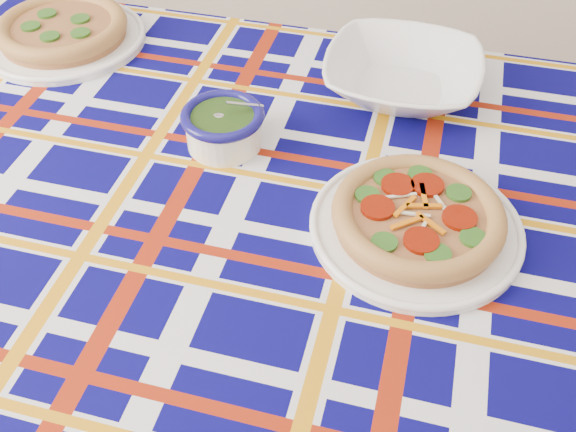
% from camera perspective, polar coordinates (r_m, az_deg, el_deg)
% --- Properties ---
extents(dining_table, '(1.91, 1.33, 0.84)m').
position_cam_1_polar(dining_table, '(1.10, 0.78, -2.54)').
color(dining_table, brown).
rests_on(dining_table, floor).
extents(tablecloth, '(1.95, 1.37, 0.12)m').
position_cam_1_polar(tablecloth, '(1.08, 0.80, -1.56)').
color(tablecloth, '#070451').
rests_on(tablecloth, dining_table).
extents(main_focaccia_plate, '(0.41, 0.41, 0.07)m').
position_cam_1_polar(main_focaccia_plate, '(0.99, 11.47, 0.01)').
color(main_focaccia_plate, '#9B6037').
rests_on(main_focaccia_plate, tablecloth).
extents(pesto_bowl, '(0.17, 0.17, 0.09)m').
position_cam_1_polar(pesto_bowl, '(1.14, -5.79, 8.09)').
color(pesto_bowl, black).
rests_on(pesto_bowl, tablecloth).
extents(serving_bowl, '(0.34, 0.34, 0.07)m').
position_cam_1_polar(serving_bowl, '(1.29, 10.13, 12.23)').
color(serving_bowl, white).
rests_on(serving_bowl, tablecloth).
extents(second_focaccia_plate, '(0.36, 0.36, 0.06)m').
position_cam_1_polar(second_focaccia_plate, '(1.51, -19.41, 15.40)').
color(second_focaccia_plate, '#9B6037').
rests_on(second_focaccia_plate, tablecloth).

